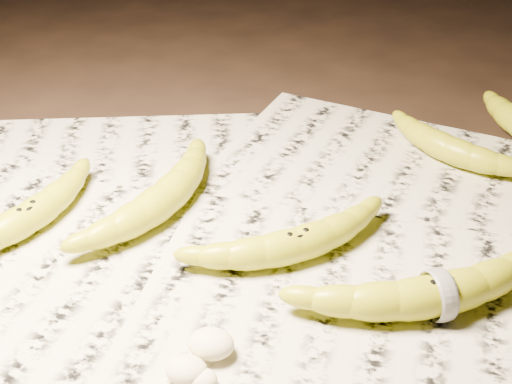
% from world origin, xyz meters
% --- Properties ---
extents(ground, '(3.00, 3.00, 0.00)m').
position_xyz_m(ground, '(0.00, 0.00, 0.00)').
color(ground, black).
rests_on(ground, ground).
extents(newspaper_patch, '(0.90, 0.70, 0.01)m').
position_xyz_m(newspaper_patch, '(0.01, -0.02, 0.00)').
color(newspaper_patch, beige).
rests_on(newspaper_patch, ground).
extents(banana_left_a, '(0.14, 0.20, 0.04)m').
position_xyz_m(banana_left_a, '(-0.25, -0.01, 0.03)').
color(banana_left_a, gold).
rests_on(banana_left_a, newspaper_patch).
extents(banana_left_b, '(0.13, 0.22, 0.04)m').
position_xyz_m(banana_left_b, '(-0.11, 0.04, 0.03)').
color(banana_left_b, gold).
rests_on(banana_left_b, newspaper_patch).
extents(banana_center, '(0.20, 0.16, 0.04)m').
position_xyz_m(banana_center, '(0.04, -0.01, 0.03)').
color(banana_center, gold).
rests_on(banana_center, newspaper_patch).
extents(banana_taped, '(0.25, 0.16, 0.04)m').
position_xyz_m(banana_taped, '(0.18, -0.07, 0.03)').
color(banana_taped, gold).
rests_on(banana_taped, newspaper_patch).
extents(banana_upper_a, '(0.17, 0.15, 0.03)m').
position_xyz_m(banana_upper_a, '(0.20, 0.21, 0.03)').
color(banana_upper_a, gold).
rests_on(banana_upper_a, newspaper_patch).
extents(measuring_tape, '(0.02, 0.05, 0.05)m').
position_xyz_m(measuring_tape, '(0.18, -0.07, 0.03)').
color(measuring_tape, white).
rests_on(measuring_tape, newspaper_patch).
extents(flesh_chunk_a, '(0.04, 0.03, 0.02)m').
position_xyz_m(flesh_chunk_a, '(-0.02, -0.15, 0.02)').
color(flesh_chunk_a, '#FCF3C3').
rests_on(flesh_chunk_a, newspaper_patch).
extents(flesh_chunk_b, '(0.04, 0.03, 0.02)m').
position_xyz_m(flesh_chunk_b, '(-0.03, -0.18, 0.02)').
color(flesh_chunk_b, '#FCF3C3').
rests_on(flesh_chunk_b, newspaper_patch).
extents(flesh_chunk_c, '(0.03, 0.02, 0.01)m').
position_xyz_m(flesh_chunk_c, '(-0.02, -0.19, 0.02)').
color(flesh_chunk_c, '#FCF3C3').
rests_on(flesh_chunk_c, newspaper_patch).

